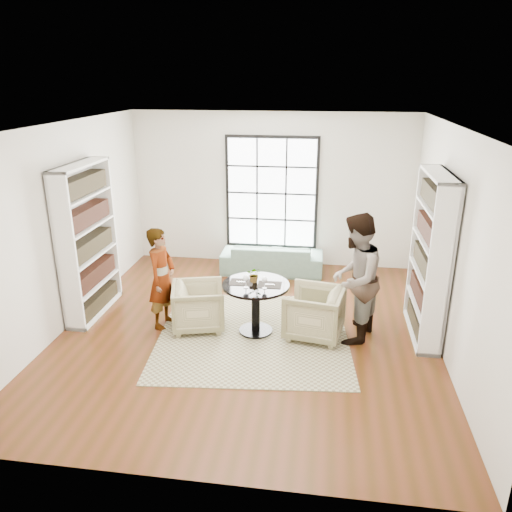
% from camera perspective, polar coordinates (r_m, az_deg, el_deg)
% --- Properties ---
extents(ground, '(6.00, 6.00, 0.00)m').
position_cam_1_polar(ground, '(7.59, -0.91, -8.53)').
color(ground, '#592915').
extents(room_shell, '(6.00, 6.01, 6.00)m').
position_cam_1_polar(room_shell, '(7.59, -0.32, 1.80)').
color(room_shell, silver).
rests_on(room_shell, ground).
extents(rug, '(3.00, 3.00, 0.01)m').
position_cam_1_polar(rug, '(7.48, -0.31, -8.95)').
color(rug, tan).
rests_on(rug, ground).
extents(pedestal_table, '(0.98, 0.98, 0.78)m').
position_cam_1_polar(pedestal_table, '(7.31, -0.03, -4.76)').
color(pedestal_table, black).
rests_on(pedestal_table, ground).
extents(sofa, '(1.96, 0.81, 0.57)m').
position_cam_1_polar(sofa, '(9.69, 1.84, -0.23)').
color(sofa, slate).
rests_on(sofa, ground).
extents(armchair_left, '(0.94, 0.92, 0.70)m').
position_cam_1_polar(armchair_left, '(7.58, -6.56, -5.73)').
color(armchair_left, tan).
rests_on(armchair_left, ground).
extents(armchair_right, '(0.94, 0.92, 0.74)m').
position_cam_1_polar(armchair_right, '(7.34, 6.63, -6.48)').
color(armchair_right, tan).
rests_on(armchair_right, ground).
extents(person_left, '(0.46, 0.62, 1.55)m').
position_cam_1_polar(person_left, '(7.57, -10.73, -2.50)').
color(person_left, gray).
rests_on(person_left, ground).
extents(person_right, '(0.96, 1.09, 1.88)m').
position_cam_1_polar(person_right, '(7.12, 11.24, -2.58)').
color(person_right, gray).
rests_on(person_right, ground).
extents(placemat_left, '(0.34, 0.27, 0.01)m').
position_cam_1_polar(placemat_left, '(7.27, -1.66, -3.01)').
color(placemat_left, black).
rests_on(placemat_left, pedestal_table).
extents(placemat_right, '(0.34, 0.27, 0.01)m').
position_cam_1_polar(placemat_right, '(7.19, 1.56, -3.31)').
color(placemat_right, black).
rests_on(placemat_right, pedestal_table).
extents(cutlery_left, '(0.14, 0.22, 0.01)m').
position_cam_1_polar(cutlery_left, '(7.27, -1.66, -2.96)').
color(cutlery_left, '#BABABF').
rests_on(cutlery_left, placemat_left).
extents(cutlery_right, '(0.14, 0.22, 0.01)m').
position_cam_1_polar(cutlery_right, '(7.18, 1.56, -3.26)').
color(cutlery_right, '#BABABF').
rests_on(cutlery_right, placemat_right).
extents(wine_glass_left, '(0.09, 0.09, 0.19)m').
position_cam_1_polar(wine_glass_left, '(7.05, -1.17, -2.61)').
color(wine_glass_left, silver).
rests_on(wine_glass_left, pedestal_table).
extents(wine_glass_right, '(0.08, 0.08, 0.18)m').
position_cam_1_polar(wine_glass_right, '(7.03, 0.98, -2.77)').
color(wine_glass_right, silver).
rests_on(wine_glass_right, pedestal_table).
extents(flower_centerpiece, '(0.21, 0.18, 0.23)m').
position_cam_1_polar(flower_centerpiece, '(7.24, -0.18, -2.14)').
color(flower_centerpiece, gray).
rests_on(flower_centerpiece, pedestal_table).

